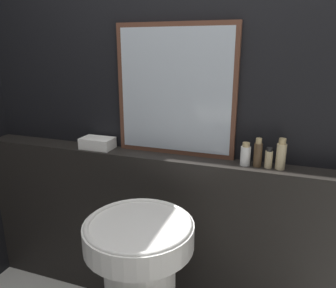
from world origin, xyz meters
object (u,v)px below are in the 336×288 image
towel_stack (98,143)px  lotion_bottle (269,158)px  shampoo_bottle (245,155)px  body_wash_bottle (281,155)px  mirror (175,91)px  conditioner_bottle (258,154)px  pedestal_sink (140,288)px

towel_stack → lotion_bottle: 0.99m
shampoo_bottle → body_wash_bottle: 0.17m
mirror → conditioner_bottle: size_ratio=4.77×
conditioner_bottle → mirror: bearing=172.5°
towel_stack → shampoo_bottle: (0.87, 0.00, 0.02)m
body_wash_bottle → lotion_bottle: bearing=180.0°
shampoo_bottle → conditioner_bottle: conditioner_bottle is taller
mirror → shampoo_bottle: 0.50m
pedestal_sink → mirror: size_ratio=1.16×
mirror → shampoo_bottle: size_ratio=5.91×
towel_stack → conditioner_bottle: (0.93, 0.00, 0.04)m
lotion_bottle → shampoo_bottle: bearing=-180.0°
pedestal_sink → towel_stack: (-0.48, 0.47, 0.53)m
body_wash_bottle → conditioner_bottle: bearing=-180.0°
body_wash_bottle → towel_stack: bearing=-180.0°
conditioner_bottle → body_wash_bottle: (0.11, 0.00, 0.00)m
conditioner_bottle → lotion_bottle: conditioner_bottle is taller
shampoo_bottle → conditioner_bottle: bearing=0.0°
shampoo_bottle → mirror: bearing=171.4°
mirror → lotion_bottle: (0.52, -0.06, -0.31)m
pedestal_sink → shampoo_bottle: shampoo_bottle is taller
towel_stack → conditioner_bottle: size_ratio=1.30×
pedestal_sink → towel_stack: 0.86m
pedestal_sink → towel_stack: bearing=135.6°
towel_stack → shampoo_bottle: 0.87m
pedestal_sink → mirror: 1.01m
conditioner_bottle → body_wash_bottle: body_wash_bottle is taller
shampoo_bottle → lotion_bottle: 0.11m
pedestal_sink → lotion_bottle: size_ratio=7.75×
mirror → body_wash_bottle: size_ratio=4.50×
towel_stack → conditioner_bottle: 0.93m
towel_stack → body_wash_bottle: body_wash_bottle is taller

